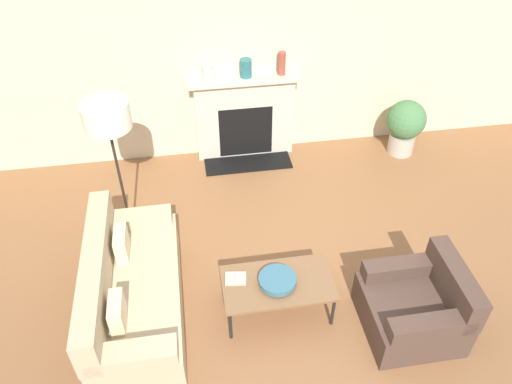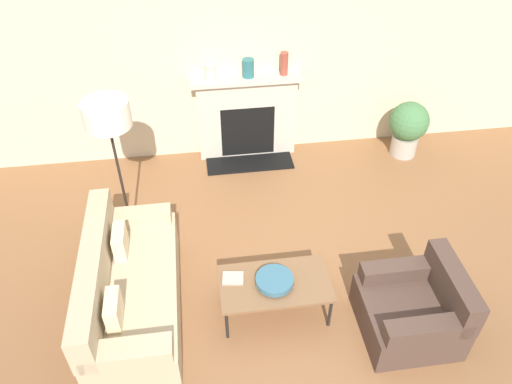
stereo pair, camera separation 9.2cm
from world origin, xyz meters
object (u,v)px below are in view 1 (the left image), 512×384
object	(u,v)px
fireplace	(245,118)
couch	(131,292)
potted_plant	(405,124)
bowl	(277,280)
book	(236,279)
mantel_vase_left	(208,72)
mantel_vase_center_left	(246,68)
floor_lamp	(108,124)
armchair_near	(417,307)
mantel_vase_center_right	(282,63)
coffee_table	(278,284)

from	to	relation	value
fireplace	couch	distance (m)	2.97
fireplace	potted_plant	distance (m)	2.23
bowl	book	size ratio (longest dim) A/B	1.65
mantel_vase_left	mantel_vase_center_left	distance (m)	0.49
book	floor_lamp	distance (m)	1.98
book	potted_plant	xyz separation A→B (m)	(2.67, 2.33, 0.03)
couch	potted_plant	world-z (taller)	couch
armchair_near	couch	bearing A→B (deg)	-102.30
mantel_vase_left	potted_plant	distance (m)	2.80
armchair_near	bowl	size ratio (longest dim) A/B	2.39
floor_lamp	mantel_vase_left	world-z (taller)	floor_lamp
fireplace	mantel_vase_center_right	bearing A→B (deg)	1.64
couch	book	bearing A→B (deg)	-95.20
armchair_near	fireplace	bearing A→B (deg)	-159.03
mantel_vase_center_left	book	bearing A→B (deg)	-100.58
mantel_vase_left	mantel_vase_center_right	xyz separation A→B (m)	(0.95, 0.00, 0.05)
couch	mantel_vase_center_left	size ratio (longest dim) A/B	7.93
book	fireplace	bearing A→B (deg)	87.88
bowl	mantel_vase_center_left	xyz separation A→B (m)	(0.11, 2.78, 0.84)
fireplace	bowl	xyz separation A→B (m)	(-0.08, -2.76, -0.11)
coffee_table	mantel_vase_left	world-z (taller)	mantel_vase_left
bowl	mantel_vase_center_right	bearing A→B (deg)	78.39
bowl	mantel_vase_left	bearing A→B (deg)	97.74
floor_lamp	couch	bearing A→B (deg)	-86.72
fireplace	mantel_vase_center_right	world-z (taller)	mantel_vase_center_right
couch	armchair_near	xyz separation A→B (m)	(2.70, -0.59, -0.03)
floor_lamp	fireplace	bearing A→B (deg)	42.19
mantel_vase_left	mantel_vase_center_right	bearing A→B (deg)	0.00
bowl	floor_lamp	distance (m)	2.27
potted_plant	mantel_vase_left	bearing A→B (deg)	172.79
couch	book	size ratio (longest dim) A/B	8.44
bowl	mantel_vase_center_left	size ratio (longest dim) A/B	1.55
fireplace	coffee_table	xyz separation A→B (m)	(-0.07, -2.75, -0.19)
couch	mantel_vase_left	xyz separation A→B (m)	(1.03, 2.57, 0.97)
fireplace	mantel_vase_left	bearing A→B (deg)	178.25
mantel_vase_center_right	couch	bearing A→B (deg)	-127.61
bowl	fireplace	bearing A→B (deg)	88.32
fireplace	coffee_table	distance (m)	2.76
mantel_vase_left	potted_plant	size ratio (longest dim) A/B	0.25
couch	mantel_vase_center_right	world-z (taller)	mantel_vase_center_right
mantel_vase_center_left	fireplace	bearing A→B (deg)	-152.35
bowl	mantel_vase_center_left	bearing A→B (deg)	87.78
mantel_vase_left	book	bearing A→B (deg)	-90.26
bowl	couch	bearing A→B (deg)	171.71
mantel_vase_center_right	fireplace	bearing A→B (deg)	-178.36
couch	mantel_vase_center_left	bearing A→B (deg)	-30.55
armchair_near	potted_plant	world-z (taller)	potted_plant
mantel_vase_center_left	mantel_vase_center_right	world-z (taller)	mantel_vase_center_right
fireplace	armchair_near	world-z (taller)	fireplace
fireplace	bowl	bearing A→B (deg)	-91.68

